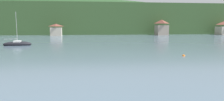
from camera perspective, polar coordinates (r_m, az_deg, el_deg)
The scene contains 5 objects.
wooded_hillside at distance 134.16m, azimuth -12.41°, elevation 7.65°, with size 352.00×60.55×34.34m.
shore_building_westcentral at distance 93.41m, azimuth -15.06°, elevation 5.44°, with size 4.92×3.35×5.18m.
shore_building_central at distance 99.55m, azimuth 13.43°, elevation 6.13°, with size 5.35×5.60×7.11m.
sailboat_far_2 at distance 53.17m, azimuth -24.47°, elevation 1.63°, with size 6.40×2.62×8.13m.
mooring_buoy_near at distance 33.98m, azimuth 19.02°, elevation -1.43°, with size 0.46×0.46×0.46m, color orange.
Camera 1 is at (-2.47, 26.44, 4.81)m, focal length 33.39 mm.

